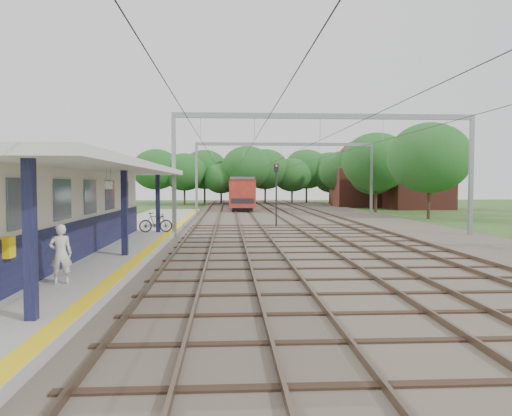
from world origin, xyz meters
name	(u,v)px	position (x,y,z in m)	size (l,w,h in m)	color
ground	(304,299)	(0.00, 0.00, 0.00)	(160.00, 160.00, 0.00)	#2D4C1E
ballast_bed	(297,218)	(4.00, 30.00, 0.05)	(18.00, 90.00, 0.10)	#473D33
platform	(126,237)	(-7.50, 14.00, 0.17)	(5.00, 52.00, 0.35)	gray
yellow_stripe	(168,234)	(-5.25, 14.00, 0.35)	(0.45, 52.00, 0.01)	yellow
station_building	(53,209)	(-8.88, 7.00, 2.04)	(3.41, 18.00, 3.40)	beige
canopy	(73,168)	(-7.77, 6.00, 3.64)	(6.40, 20.00, 3.44)	#101135
rail_tracks	(268,217)	(1.50, 30.00, 0.18)	(11.80, 88.00, 0.15)	brown
catenary_system	(298,152)	(3.39, 25.28, 5.51)	(17.22, 88.00, 7.00)	gray
tree_band	(269,170)	(3.84, 57.12, 4.92)	(31.72, 30.88, 8.82)	#382619
house_near	(419,184)	(21.00, 46.00, 2.99)	(7.00, 6.12, 7.89)	brown
house_far	(364,182)	(16.00, 52.00, 3.23)	(8.00, 6.12, 8.66)	brown
person	(60,254)	(-6.52, 0.62, 1.16)	(0.59, 0.39, 1.63)	silver
bicycle	(156,222)	(-6.01, 14.84, 0.90)	(0.51, 1.82, 1.09)	black
train	(239,191)	(-0.50, 55.19, 2.04)	(2.78, 34.57, 3.66)	black
signal_post	(276,187)	(1.35, 21.35, 2.79)	(0.35, 0.31, 4.41)	black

